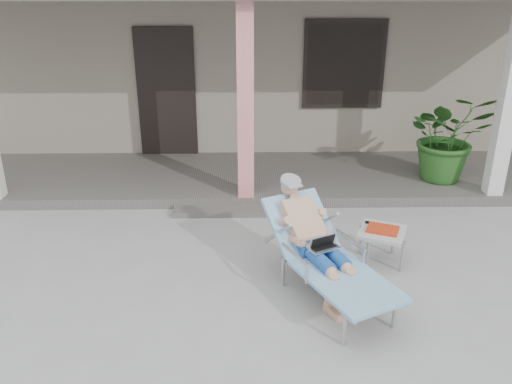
{
  "coord_description": "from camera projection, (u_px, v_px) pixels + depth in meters",
  "views": [
    {
      "loc": [
        0.01,
        -4.87,
        3.18
      ],
      "look_at": [
        0.11,
        0.6,
        0.85
      ],
      "focal_mm": 38.0,
      "sensor_mm": 36.0,
      "label": 1
    }
  ],
  "objects": [
    {
      "name": "lounger",
      "position": [
        321.0,
        230.0,
        5.42
      ],
      "size": [
        1.35,
        1.82,
        1.15
      ],
      "rotation": [
        0.0,
        0.0,
        0.45
      ],
      "color": "#B7B7BC",
      "rests_on": "ground"
    },
    {
      "name": "ground",
      "position": [
        247.0,
        288.0,
        5.73
      ],
      "size": [
        60.0,
        60.0,
        0.0
      ],
      "primitive_type": "plane",
      "color": "#9E9E99",
      "rests_on": "ground"
    },
    {
      "name": "side_table",
      "position": [
        382.0,
        234.0,
        6.08
      ],
      "size": [
        0.64,
        0.64,
        0.44
      ],
      "rotation": [
        0.0,
        0.0,
        -0.39
      ],
      "color": "#B6B5B1",
      "rests_on": "ground"
    },
    {
      "name": "potted_palm",
      "position": [
        448.0,
        136.0,
        7.96
      ],
      "size": [
        1.24,
        1.09,
        1.33
      ],
      "primitive_type": "imported",
      "rotation": [
        0.0,
        0.0,
        -0.04
      ],
      "color": "#26591E",
      "rests_on": "porch_deck"
    },
    {
      "name": "porch_step",
      "position": [
        246.0,
        211.0,
        7.42
      ],
      "size": [
        2.0,
        0.3,
        0.07
      ],
      "primitive_type": "cube",
      "color": "#605B56",
      "rests_on": "ground"
    },
    {
      "name": "porch_deck",
      "position": [
        246.0,
        178.0,
        8.46
      ],
      "size": [
        10.0,
        2.0,
        0.15
      ],
      "primitive_type": "cube",
      "color": "#605B56",
      "rests_on": "ground"
    },
    {
      "name": "house",
      "position": [
        245.0,
        42.0,
        11.05
      ],
      "size": [
        10.4,
        5.4,
        3.3
      ],
      "color": "gray",
      "rests_on": "ground"
    }
  ]
}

